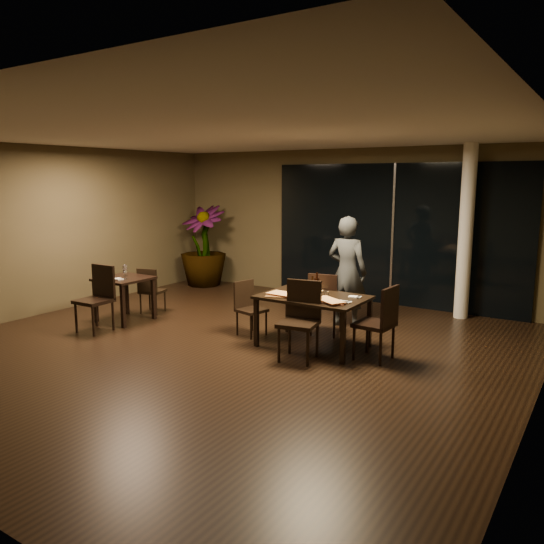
{
  "coord_description": "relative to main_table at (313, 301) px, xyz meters",
  "views": [
    {
      "loc": [
        4.56,
        -5.74,
        2.41
      ],
      "look_at": [
        0.35,
        0.71,
        1.05
      ],
      "focal_mm": 35.0,
      "sensor_mm": 36.0,
      "label": 1
    }
  ],
  "objects": [
    {
      "name": "napkin_near",
      "position": [
        0.55,
        -0.12,
        0.08
      ],
      "size": [
        0.19,
        0.11,
        0.01
      ],
      "primitive_type": "cube",
      "rotation": [
        0.0,
        0.0,
        -0.07
      ],
      "color": "white",
      "rests_on": "main_table"
    },
    {
      "name": "pizza_board_left",
      "position": [
        -0.31,
        -0.23,
        0.08
      ],
      "size": [
        0.66,
        0.51,
        0.01
      ],
      "primitive_type": "cube",
      "rotation": [
        0.0,
        0.0,
        0.42
      ],
      "color": "#4F3119",
      "rests_on": "main_table"
    },
    {
      "name": "chair_side_near",
      "position": [
        -3.29,
        -1.13,
        -0.09
      ],
      "size": [
        0.5,
        0.5,
        1.05
      ],
      "rotation": [
        0.0,
        0.0,
        0.04
      ],
      "color": "black",
      "rests_on": "ground"
    },
    {
      "name": "round_pizza",
      "position": [
        -0.14,
        0.27,
        0.08
      ],
      "size": [
        0.27,
        0.27,
        0.01
      ],
      "primitive_type": "cylinder",
      "color": "#B32E13",
      "rests_on": "main_table"
    },
    {
      "name": "ground",
      "position": [
        -1.0,
        -0.8,
        -0.68
      ],
      "size": [
        8.0,
        8.0,
        0.0
      ],
      "primitive_type": "plane",
      "color": "black",
      "rests_on": "ground"
    },
    {
      "name": "ceiling",
      "position": [
        -1.0,
        -0.8,
        2.34
      ],
      "size": [
        8.0,
        8.0,
        0.04
      ],
      "primitive_type": "cube",
      "color": "silver",
      "rests_on": "wall_back"
    },
    {
      "name": "tumbler_left",
      "position": [
        -0.27,
        0.08,
        0.12
      ],
      "size": [
        0.08,
        0.08,
        0.1
      ],
      "primitive_type": "cylinder",
      "color": "white",
      "rests_on": "main_table"
    },
    {
      "name": "bottle_b",
      "position": [
        0.05,
        0.02,
        0.21
      ],
      "size": [
        0.06,
        0.06,
        0.26
      ],
      "primitive_type": null,
      "color": "black",
      "rests_on": "main_table"
    },
    {
      "name": "potted_plant",
      "position": [
        -4.26,
        2.6,
        0.23
      ],
      "size": [
        1.0,
        1.0,
        1.82
      ],
      "primitive_type": "imported",
      "rotation": [
        0.0,
        0.0,
        0.01
      ],
      "color": "#1F4B19",
      "rests_on": "ground"
    },
    {
      "name": "main_table",
      "position": [
        0.0,
        0.0,
        0.0
      ],
      "size": [
        1.5,
        1.0,
        0.75
      ],
      "color": "black",
      "rests_on": "ground"
    },
    {
      "name": "pizza_board_right",
      "position": [
        0.37,
        -0.23,
        0.08
      ],
      "size": [
        0.52,
        0.29,
        0.01
      ],
      "primitive_type": "cube",
      "rotation": [
        0.0,
        0.0,
        0.07
      ],
      "color": "#422315",
      "rests_on": "main_table"
    },
    {
      "name": "bottle_a",
      "position": [
        -0.03,
        0.02,
        0.22
      ],
      "size": [
        0.06,
        0.06,
        0.28
      ],
      "primitive_type": null,
      "color": "black",
      "rests_on": "main_table"
    },
    {
      "name": "column",
      "position": [
        1.4,
        2.85,
        0.82
      ],
      "size": [
        0.24,
        0.24,
        3.0
      ],
      "primitive_type": "cylinder",
      "color": "white",
      "rests_on": "ground"
    },
    {
      "name": "bottle_c",
      "position": [
        0.0,
        0.1,
        0.24
      ],
      "size": [
        0.07,
        0.07,
        0.33
      ],
      "primitive_type": null,
      "color": "black",
      "rests_on": "main_table"
    },
    {
      "name": "wine_glass_a",
      "position": [
        -3.49,
        -0.38,
        0.17
      ],
      "size": [
        0.08,
        0.08,
        0.19
      ],
      "primitive_type": null,
      "color": "white",
      "rests_on": "side_table"
    },
    {
      "name": "chair_main_right",
      "position": [
        1.05,
        -0.05,
        -0.11
      ],
      "size": [
        0.5,
        0.5,
        1.02
      ],
      "rotation": [
        0.0,
        0.0,
        -1.64
      ],
      "color": "black",
      "rests_on": "ground"
    },
    {
      "name": "chair_main_near",
      "position": [
        0.1,
        -0.53,
        -0.09
      ],
      "size": [
        0.57,
        0.57,
        1.06
      ],
      "rotation": [
        0.0,
        0.0,
        0.18
      ],
      "color": "black",
      "rests_on": "ground"
    },
    {
      "name": "chair_main_left",
      "position": [
        -1.14,
        -0.02,
        -0.2
      ],
      "size": [
        0.47,
        0.47,
        0.84
      ],
      "rotation": [
        0.0,
        0.0,
        1.35
      ],
      "color": "black",
      "rests_on": "ground"
    },
    {
      "name": "chair_side_far",
      "position": [
        -3.37,
        0.07,
        -0.21
      ],
      "size": [
        0.48,
        0.48,
        0.84
      ],
      "rotation": [
        0.0,
        0.0,
        3.41
      ],
      "color": "black",
      "rests_on": "ground"
    },
    {
      "name": "diner",
      "position": [
        -0.06,
        1.25,
        0.24
      ],
      "size": [
        0.63,
        0.43,
        1.82
      ],
      "primitive_type": "imported",
      "rotation": [
        0.0,
        0.0,
        3.17
      ],
      "color": "#2B2E30",
      "rests_on": "ground"
    },
    {
      "name": "wine_glass_b",
      "position": [
        -3.28,
        -0.56,
        0.17
      ],
      "size": [
        0.08,
        0.08,
        0.18
      ],
      "primitive_type": null,
      "color": "white",
      "rests_on": "side_table"
    },
    {
      "name": "oblong_pizza_left",
      "position": [
        -0.31,
        -0.23,
        0.1
      ],
      "size": [
        0.55,
        0.28,
        0.02
      ],
      "primitive_type": null,
      "rotation": [
        0.0,
        0.0,
        -0.07
      ],
      "color": "maroon",
      "rests_on": "pizza_board_left"
    },
    {
      "name": "napkin_far",
      "position": [
        0.54,
        0.25,
        0.08
      ],
      "size": [
        0.19,
        0.12,
        0.01
      ],
      "primitive_type": "cube",
      "rotation": [
        0.0,
        0.0,
        0.13
      ],
      "color": "white",
      "rests_on": "main_table"
    },
    {
      "name": "chair_main_far",
      "position": [
        -0.11,
        0.58,
        -0.12
      ],
      "size": [
        0.53,
        0.53,
        0.99
      ],
      "rotation": [
        0.0,
        0.0,
        3.33
      ],
      "color": "black",
      "rests_on": "ground"
    },
    {
      "name": "side_table",
      "position": [
        -3.4,
        -0.5,
        -0.05
      ],
      "size": [
        0.8,
        0.8,
        0.75
      ],
      "color": "black",
      "rests_on": "ground"
    },
    {
      "name": "window_panel",
      "position": [
        0.0,
        3.16,
        0.67
      ],
      "size": [
        5.0,
        0.06,
        2.7
      ],
      "primitive_type": "cube",
      "color": "black",
      "rests_on": "ground"
    },
    {
      "name": "tumbler_right",
      "position": [
        0.18,
        0.07,
        0.11
      ],
      "size": [
        0.07,
        0.07,
        0.08
      ],
      "primitive_type": "cylinder",
      "color": "white",
      "rests_on": "main_table"
    },
    {
      "name": "oblong_pizza_right",
      "position": [
        0.37,
        -0.23,
        0.1
      ],
      "size": [
        0.51,
        0.41,
        0.02
      ],
      "primitive_type": null,
      "rotation": [
        0.0,
        0.0,
        -0.5
      ],
      "color": "#6A090C",
      "rests_on": "pizza_board_right"
    },
    {
      "name": "wall_back",
      "position": [
        -1.0,
        3.25,
        0.82
      ],
      "size": [
        8.0,
        0.1,
        3.0
      ],
      "primitive_type": "cube",
      "color": "#463D25",
      "rests_on": "ground"
    },
    {
      "name": "wall_left",
      "position": [
        -5.05,
        -0.8,
        0.82
      ],
      "size": [
        0.1,
        8.0,
        3.0
      ],
      "primitive_type": "cube",
      "color": "#463D25",
      "rests_on": "ground"
    },
    {
      "name": "side_napkin",
      "position": [
        -3.34,
        -0.66,
        0.08
      ],
      "size": [
        0.2,
        0.15,
        0.01
      ],
      "primitive_type": "cube",
      "rotation": [
        0.0,
        0.0,
        -0.24
      ],
      "color": "silver",
      "rests_on": "side_table"
    }
  ]
}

